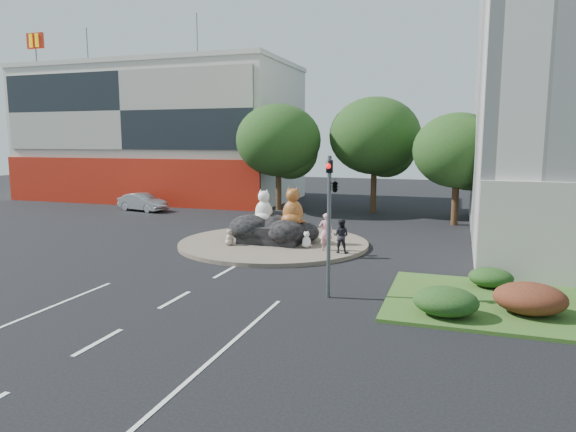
% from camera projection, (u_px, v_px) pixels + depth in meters
% --- Properties ---
extents(ground, '(120.00, 120.00, 0.00)m').
position_uv_depth(ground, '(175.00, 300.00, 17.87)').
color(ground, black).
rests_on(ground, ground).
extents(roundabout_island, '(10.00, 10.00, 0.20)m').
position_uv_depth(roundabout_island, '(274.00, 243.00, 27.24)').
color(roundabout_island, brown).
rests_on(roundabout_island, ground).
extents(rock_plinth, '(3.20, 2.60, 0.90)m').
position_uv_depth(rock_plinth, '(274.00, 233.00, 27.15)').
color(rock_plinth, black).
rests_on(rock_plinth, roundabout_island).
extents(shophouse_block, '(25.20, 12.30, 17.40)m').
position_uv_depth(shophouse_block, '(161.00, 133.00, 48.82)').
color(shophouse_block, beige).
rests_on(shophouse_block, ground).
extents(grass_verge, '(10.00, 6.00, 0.12)m').
position_uv_depth(grass_verge, '(542.00, 307.00, 16.89)').
color(grass_verge, '#32531B').
rests_on(grass_verge, ground).
extents(tree_left, '(6.46, 6.46, 8.27)m').
position_uv_depth(tree_left, '(280.00, 144.00, 39.03)').
color(tree_left, '#382314').
rests_on(tree_left, ground).
extents(tree_mid, '(6.84, 6.84, 8.76)m').
position_uv_depth(tree_mid, '(376.00, 140.00, 38.66)').
color(tree_mid, '#382314').
rests_on(tree_mid, ground).
extents(tree_right, '(5.70, 5.70, 7.30)m').
position_uv_depth(tree_right, '(458.00, 154.00, 33.15)').
color(tree_right, '#382314').
rests_on(tree_right, ground).
extents(hedge_near_green, '(2.00, 1.60, 0.90)m').
position_uv_depth(hedge_near_green, '(446.00, 301.00, 15.89)').
color(hedge_near_green, '#113715').
rests_on(hedge_near_green, grass_verge).
extents(hedge_red, '(2.20, 1.76, 0.99)m').
position_uv_depth(hedge_red, '(530.00, 298.00, 16.03)').
color(hedge_red, '#4A1A13').
rests_on(hedge_red, grass_verge).
extents(hedge_back_green, '(1.60, 1.28, 0.72)m').
position_uv_depth(hedge_back_green, '(491.00, 278.00, 18.99)').
color(hedge_back_green, '#113715').
rests_on(hedge_back_green, grass_verge).
extents(traffic_light, '(0.44, 1.24, 5.00)m').
position_uv_depth(traffic_light, '(332.00, 196.00, 17.61)').
color(traffic_light, '#595B60').
rests_on(traffic_light, ground).
extents(street_lamp, '(2.34, 0.22, 8.06)m').
position_uv_depth(street_lamp, '(554.00, 164.00, 20.67)').
color(street_lamp, '#595B60').
rests_on(street_lamp, ground).
extents(cat_white, '(1.14, 0.99, 1.84)m').
position_uv_depth(cat_white, '(264.00, 206.00, 27.43)').
color(cat_white, white).
rests_on(cat_white, rock_plinth).
extents(cat_tabby, '(1.32, 1.18, 2.06)m').
position_uv_depth(cat_tabby, '(293.00, 206.00, 26.55)').
color(cat_tabby, '#CA582A').
rests_on(cat_tabby, rock_plinth).
extents(kitten_calico, '(0.55, 0.49, 0.85)m').
position_uv_depth(kitten_calico, '(230.00, 237.00, 26.24)').
color(kitten_calico, beige).
rests_on(kitten_calico, roundabout_island).
extents(kitten_white, '(0.65, 0.62, 0.85)m').
position_uv_depth(kitten_white, '(306.00, 239.00, 25.63)').
color(kitten_white, white).
rests_on(kitten_white, roundabout_island).
extents(pedestrian_pink, '(0.76, 0.61, 1.83)m').
position_uv_depth(pedestrian_pink, '(326.00, 232.00, 24.94)').
color(pedestrian_pink, pink).
rests_on(pedestrian_pink, roundabout_island).
extents(pedestrian_dark, '(0.83, 0.67, 1.64)m').
position_uv_depth(pedestrian_dark, '(341.00, 236.00, 24.35)').
color(pedestrian_dark, black).
rests_on(pedestrian_dark, roundabout_island).
extents(parked_car, '(4.43, 2.36, 1.39)m').
position_uv_depth(parked_car, '(143.00, 202.00, 40.36)').
color(parked_car, '#B4B8BD').
rests_on(parked_car, ground).
extents(litter_bin, '(0.61, 0.61, 0.64)m').
position_uv_depth(litter_bin, '(437.00, 301.00, 16.37)').
color(litter_bin, black).
rests_on(litter_bin, grass_verge).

